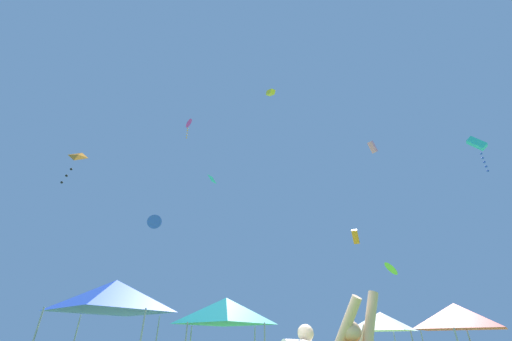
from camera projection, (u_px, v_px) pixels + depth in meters
name	position (u px, v px, depth m)	size (l,w,h in m)	color
canopy_tent_teal	(226.00, 311.00, 11.42)	(2.87, 2.87, 3.08)	#9E9EA3
canopy_tent_blue	(114.00, 295.00, 10.90)	(3.35, 3.35, 3.59)	#9E9EA3
canopy_tent_red	(457.00, 316.00, 10.67)	(2.62, 2.62, 2.80)	#9E9EA3
canopy_tent_white	(382.00, 321.00, 15.67)	(2.77, 2.77, 2.96)	#9E9EA3
kite_pink_box	(373.00, 147.00, 28.33)	(1.07, 0.91, 1.16)	pink
kite_cyan_diamond	(213.00, 179.00, 28.11)	(0.78, 0.70, 0.74)	#2DB7CC
kite_blue_delta	(154.00, 222.00, 24.14)	(1.24, 0.88, 1.05)	blue
kite_lime_delta	(391.00, 268.00, 28.62)	(1.30, 1.62, 1.24)	#75D138
kite_cyan_box	(477.00, 145.00, 20.09)	(1.07, 1.00, 2.60)	#2DB7CC
kite_magenta_delta	(188.00, 123.00, 31.92)	(0.71, 1.12, 2.31)	#D6389E
kite_yellow_box	(271.00, 93.00, 33.33)	(0.91, 1.48, 1.14)	yellow
kite_orange_box	(355.00, 237.00, 20.31)	(0.71, 0.85, 0.98)	orange
kite_orange_diamond	(77.00, 157.00, 24.27)	(1.31, 1.36, 3.24)	orange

